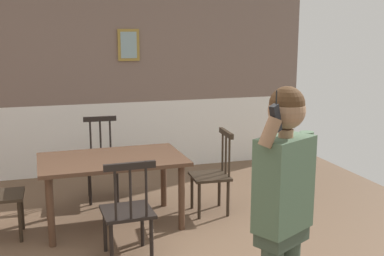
% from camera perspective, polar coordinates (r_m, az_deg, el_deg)
% --- Properties ---
extents(room_back_partition, '(6.54, 0.17, 2.77)m').
position_cam_1_polar(room_back_partition, '(7.07, -11.79, 5.30)').
color(room_back_partition, '#756056').
rests_on(room_back_partition, ground_plane).
extents(dining_table, '(1.54, 0.96, 0.75)m').
position_cam_1_polar(dining_table, '(5.17, -9.50, -4.49)').
color(dining_table, '#4C3323').
rests_on(dining_table, ground_plane).
extents(chair_near_window, '(0.43, 0.43, 1.02)m').
position_cam_1_polar(chair_near_window, '(6.03, -10.68, -3.91)').
color(chair_near_window, black).
rests_on(chair_near_window, ground_plane).
extents(chair_by_doorway, '(0.47, 0.47, 0.96)m').
position_cam_1_polar(chair_by_doorway, '(4.43, -7.66, -9.73)').
color(chair_by_doorway, black).
rests_on(chair_by_doorway, ground_plane).
extents(chair_opposite_corner, '(0.44, 0.44, 0.96)m').
position_cam_1_polar(chair_opposite_corner, '(5.50, 2.52, -5.46)').
color(chair_opposite_corner, '#2D2319').
rests_on(chair_opposite_corner, ground_plane).
extents(person_figure, '(0.48, 0.36, 1.74)m').
position_cam_1_polar(person_figure, '(3.07, 10.88, -8.85)').
color(person_figure, '#3A493A').
rests_on(person_figure, ground_plane).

